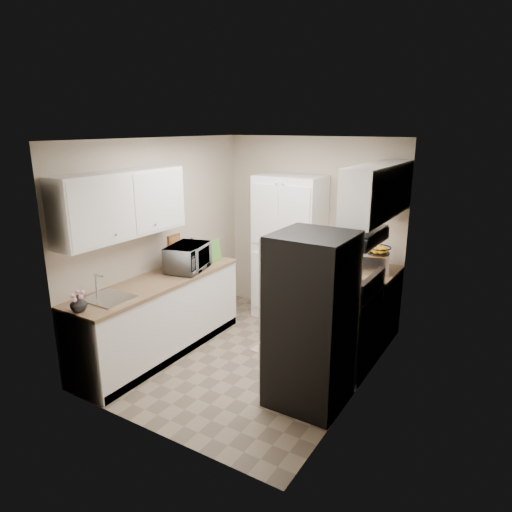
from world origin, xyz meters
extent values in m
plane|color=#7A6B56|center=(0.00, 0.00, 0.00)|extent=(3.20, 3.20, 0.00)
cube|color=#B5A792|center=(0.00, 1.60, 1.25)|extent=(2.60, 0.04, 2.50)
cube|color=#B5A792|center=(0.00, -1.60, 1.25)|extent=(2.60, 0.04, 2.50)
cube|color=#B5A792|center=(-1.30, 0.00, 1.25)|extent=(0.04, 3.20, 2.50)
cube|color=#B5A792|center=(1.30, 0.00, 1.25)|extent=(0.04, 3.20, 2.50)
cube|color=white|center=(0.00, 0.00, 2.50)|extent=(2.60, 3.20, 0.04)
cube|color=white|center=(-1.13, -0.75, 1.83)|extent=(0.33, 1.60, 0.70)
cube|color=white|center=(1.13, 0.82, 1.89)|extent=(0.33, 1.55, 0.58)
cube|color=#99999E|center=(1.07, 0.39, 1.52)|extent=(0.45, 0.76, 0.13)
cube|color=#B7B7BC|center=(-0.99, -1.15, 0.93)|extent=(0.45, 0.40, 0.02)
cube|color=brown|center=(-1.29, 0.20, 1.18)|extent=(0.02, 0.22, 0.22)
cube|color=white|center=(-0.20, 1.32, 1.00)|extent=(0.90, 0.55, 2.00)
cube|color=white|center=(-0.99, -0.43, 0.44)|extent=(0.60, 2.30, 0.88)
cube|color=#846647|center=(-0.99, -0.43, 0.90)|extent=(0.63, 2.33, 0.04)
cube|color=white|center=(0.99, 1.19, 0.44)|extent=(0.60, 0.80, 0.88)
cube|color=#846647|center=(0.99, 1.19, 0.90)|extent=(0.63, 0.83, 0.04)
cube|color=#B7B7BC|center=(0.97, 0.39, 0.45)|extent=(0.64, 0.76, 0.90)
cube|color=black|center=(0.97, 0.39, 0.92)|extent=(0.66, 0.78, 0.03)
cube|color=black|center=(1.26, 0.39, 1.02)|extent=(0.06, 0.76, 0.22)
cube|color=#D88D8C|center=(0.60, 0.25, 0.55)|extent=(0.01, 0.16, 0.42)
cube|color=beige|center=(0.60, 0.49, 0.55)|extent=(0.01, 0.16, 0.42)
cube|color=#B7B7BC|center=(0.94, -0.41, 0.85)|extent=(0.70, 0.72, 1.70)
imported|color=#BDBCC1|center=(-0.93, 0.04, 1.08)|extent=(0.52, 0.66, 0.32)
cylinder|color=black|center=(-1.14, 0.38, 1.06)|extent=(0.07, 0.07, 0.28)
imported|color=silver|center=(-0.98, -1.52, 1.00)|extent=(0.20, 0.20, 0.17)
cube|color=#4D9633|center=(-0.89, 0.53, 1.06)|extent=(0.03, 0.22, 0.28)
cube|color=silver|center=(1.05, 1.19, 1.03)|extent=(0.41, 0.46, 0.23)
cube|color=tan|center=(0.15, 0.47, 0.01)|extent=(0.53, 0.76, 0.01)
camera|label=1|loc=(2.58, -4.09, 2.64)|focal=32.00mm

